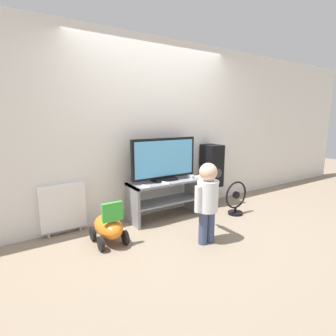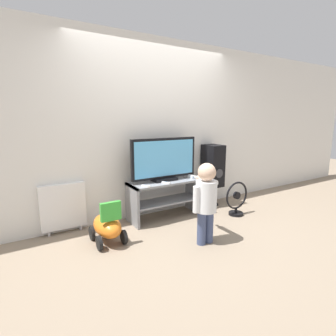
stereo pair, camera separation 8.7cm
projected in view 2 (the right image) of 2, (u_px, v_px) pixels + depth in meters
ground_plane at (173, 222)px, 3.75m from camera, size 16.00×16.00×0.00m
wall_back at (155, 129)px, 3.92m from camera, size 10.00×0.06×2.60m
tv_stand at (165, 194)px, 3.86m from camera, size 1.09×0.42×0.56m
television at (164, 160)px, 3.78m from camera, size 1.03×0.20×0.62m
game_console at (190, 176)px, 4.00m from camera, size 0.05×0.16×0.05m
remote_primary at (146, 186)px, 3.48m from camera, size 0.10×0.13×0.03m
remote_secondary at (166, 183)px, 3.66m from camera, size 0.10×0.13×0.03m
child at (206, 197)px, 3.03m from camera, size 0.37×0.53×0.97m
speaker_tower at (213, 167)px, 4.35m from camera, size 0.26×0.34×1.03m
floor_fan at (237, 200)px, 3.97m from camera, size 0.43×0.22×0.52m
ride_on_toy at (107, 226)px, 3.11m from camera, size 0.33×0.55×0.54m
radiator at (63, 207)px, 3.34m from camera, size 0.56×0.08×0.65m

